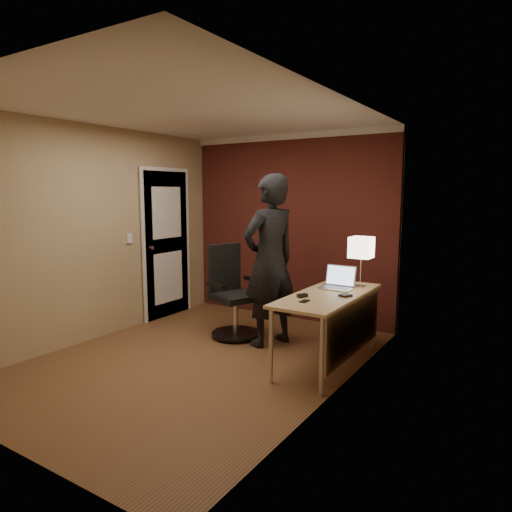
# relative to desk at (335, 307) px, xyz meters

# --- Properties ---
(room) EXTENTS (4.00, 4.00, 4.00)m
(room) POSITION_rel_desk_xyz_m (-1.53, 0.96, 0.77)
(room) COLOR brown
(room) RESTS_ON ground
(desk) EXTENTS (0.60, 1.50, 0.73)m
(desk) POSITION_rel_desk_xyz_m (0.00, 0.00, 0.00)
(desk) COLOR #D8AD7C
(desk) RESTS_ON ground
(desk_lamp) EXTENTS (0.22, 0.22, 0.54)m
(desk_lamp) POSITION_rel_desk_xyz_m (0.08, 0.49, 0.55)
(desk_lamp) COLOR silver
(desk_lamp) RESTS_ON desk
(laptop) EXTENTS (0.33, 0.26, 0.23)m
(laptop) POSITION_rel_desk_xyz_m (-0.10, 0.32, 0.19)
(laptop) COLOR silver
(laptop) RESTS_ON desk
(mouse) EXTENTS (0.09, 0.12, 0.03)m
(mouse) POSITION_rel_desk_xyz_m (-0.23, -0.27, 0.14)
(mouse) COLOR black
(mouse) RESTS_ON desk
(phone) EXTENTS (0.07, 0.12, 0.01)m
(phone) POSITION_rel_desk_xyz_m (-0.13, -0.42, 0.13)
(phone) COLOR black
(phone) RESTS_ON desk
(wallet) EXTENTS (0.12, 0.13, 0.02)m
(wallet) POSITION_rel_desk_xyz_m (0.11, -0.01, 0.14)
(wallet) COLOR black
(wallet) RESTS_ON desk
(office_chair) EXTENTS (0.63, 0.69, 1.08)m
(office_chair) POSITION_rel_desk_xyz_m (-1.42, 0.25, -0.12)
(office_chair) COLOR black
(office_chair) RESTS_ON ground
(person) EXTENTS (0.68, 0.82, 1.93)m
(person) POSITION_rel_desk_xyz_m (-0.88, 0.23, 0.36)
(person) COLOR black
(person) RESTS_ON ground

